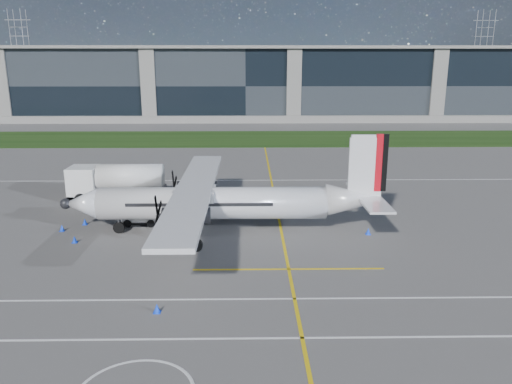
{
  "coord_description": "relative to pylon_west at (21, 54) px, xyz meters",
  "views": [
    {
      "loc": [
        0.5,
        -34.88,
        12.64
      ],
      "look_at": [
        1.09,
        2.79,
        2.69
      ],
      "focal_mm": 35.0,
      "sensor_mm": 36.0,
      "label": 1
    }
  ],
  "objects": [
    {
      "name": "white_lane_line",
      "position": [
        80.0,
        -164.0,
        -14.99
      ],
      "size": [
        90.0,
        0.15,
        0.01
      ],
      "primitive_type": "cube",
      "color": "white",
      "rests_on": "ground"
    },
    {
      "name": "pylon_west",
      "position": [
        0.0,
        0.0,
        0.0
      ],
      "size": [
        9.0,
        4.6,
        30.0
      ],
      "primitive_type": null,
      "color": "gray",
      "rests_on": "ground"
    },
    {
      "name": "terminal_building",
      "position": [
        80.0,
        -70.0,
        -7.5
      ],
      "size": [
        120.0,
        20.0,
        15.0
      ],
      "primitive_type": "cube",
      "color": "black",
      "rests_on": "ground"
    },
    {
      "name": "safety_cone_nose_port",
      "position": [
        68.02,
        -151.04,
        -14.75
      ],
      "size": [
        0.36,
        0.36,
        0.5
      ],
      "primitive_type": "cone",
      "color": "#0E3CF3",
      "rests_on": "ground"
    },
    {
      "name": "pylon_east",
      "position": [
        165.0,
        0.0,
        0.0
      ],
      "size": [
        9.0,
        4.6,
        30.0
      ],
      "primitive_type": null,
      "color": "gray",
      "rests_on": "ground"
    },
    {
      "name": "grass_strip",
      "position": [
        80.0,
        -102.0,
        -14.98
      ],
      "size": [
        400.0,
        18.0,
        0.04
      ],
      "primitive_type": "cube",
      "color": "#18370F",
      "rests_on": "ground"
    },
    {
      "name": "ground",
      "position": [
        80.0,
        -110.0,
        -15.0
      ],
      "size": [
        400.0,
        400.0,
        0.0
      ],
      "primitive_type": "plane",
      "color": "#5A5855",
      "rests_on": "ground"
    },
    {
      "name": "yellow_taxiway_centerline",
      "position": [
        83.0,
        -140.0,
        -14.99
      ],
      "size": [
        0.2,
        70.0,
        0.01
      ],
      "primitive_type": "cube",
      "color": "yellow",
      "rests_on": "ground"
    },
    {
      "name": "safety_cone_portwing",
      "position": [
        75.73,
        -161.42,
        -14.75
      ],
      "size": [
        0.36,
        0.36,
        0.5
      ],
      "primitive_type": "cone",
      "color": "#0E3CF3",
      "rests_on": "ground"
    },
    {
      "name": "fuel_tanker_truck",
      "position": [
        67.66,
        -139.81,
        -13.29
      ],
      "size": [
        9.13,
        2.97,
        3.42
      ],
      "primitive_type": null,
      "color": "silver",
      "rests_on": "ground"
    },
    {
      "name": "safety_cone_tail",
      "position": [
        89.48,
        -149.63,
        -14.75
      ],
      "size": [
        0.36,
        0.36,
        0.5
      ],
      "primitive_type": "cone",
      "color": "#0E3CF3",
      "rests_on": "ground"
    },
    {
      "name": "tree_line",
      "position": [
        80.0,
        -10.0,
        -12.0
      ],
      "size": [
        400.0,
        6.0,
        6.0
      ],
      "primitive_type": "cube",
      "color": "black",
      "rests_on": "ground"
    },
    {
      "name": "turboprop_aircraft",
      "position": [
        78.71,
        -148.99,
        -11.25
      ],
      "size": [
        24.08,
        24.97,
        7.49
      ],
      "primitive_type": null,
      "color": "white",
      "rests_on": "ground"
    },
    {
      "name": "safety_cone_nose_stbd",
      "position": [
        67.47,
        -146.96,
        -14.75
      ],
      "size": [
        0.36,
        0.36,
        0.5
      ],
      "primitive_type": "cone",
      "color": "#0E3CF3",
      "rests_on": "ground"
    },
    {
      "name": "baggage_tug",
      "position": [
        71.92,
        -146.86,
        -14.09
      ],
      "size": [
        3.04,
        1.82,
        1.82
      ],
      "primitive_type": null,
      "color": "white",
      "rests_on": "ground"
    },
    {
      "name": "safety_cone_fwd",
      "position": [
        66.21,
        -148.51,
        -14.75
      ],
      "size": [
        0.36,
        0.36,
        0.5
      ],
      "primitive_type": "cone",
      "color": "#0E3CF3",
      "rests_on": "ground"
    },
    {
      "name": "ground_crew_person",
      "position": [
        69.48,
        -143.72,
        -13.99
      ],
      "size": [
        0.65,
        0.87,
        2.03
      ],
      "primitive_type": "imported",
      "rotation": [
        0.0,
        0.0,
        1.49
      ],
      "color": "#F25907",
      "rests_on": "ground"
    }
  ]
}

